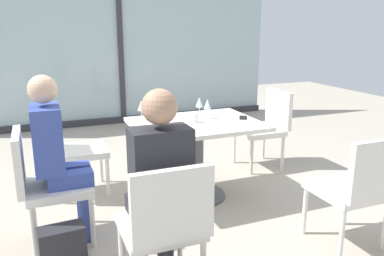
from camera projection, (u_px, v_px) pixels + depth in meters
name	position (u px, v px, depth m)	size (l,w,h in m)	color
ground_plane	(196.00, 196.00, 3.76)	(12.00, 12.00, 0.00)	#A89E8E
window_wall_backdrop	(120.00, 49.00, 6.32)	(5.18, 0.10, 2.70)	#A0B7BC
dining_table_main	(196.00, 143.00, 3.63)	(1.14, 0.88, 0.73)	silver
chair_front_left	(165.00, 222.00, 2.25)	(0.46, 0.50, 0.87)	silver
chair_side_end	(44.00, 180.00, 2.86)	(0.50, 0.46, 0.87)	silver
chair_far_left	(70.00, 145.00, 3.69)	(0.50, 0.46, 0.87)	silver
chair_front_right	(358.00, 185.00, 2.77)	(0.46, 0.50, 0.87)	silver
chair_far_right	(267.00, 124.00, 4.47)	(0.50, 0.46, 0.87)	silver
person_front_left	(158.00, 182.00, 2.30)	(0.34, 0.39, 1.26)	#28282D
person_side_end	(57.00, 152.00, 2.85)	(0.39, 0.34, 1.26)	#384C9E
wine_glass_0	(154.00, 113.00, 3.33)	(0.07, 0.07, 0.18)	silver
wine_glass_1	(207.00, 105.00, 3.69)	(0.07, 0.07, 0.18)	silver
wine_glass_2	(141.00, 106.00, 3.63)	(0.07, 0.07, 0.18)	silver
wine_glass_3	(199.00, 103.00, 3.79)	(0.07, 0.07, 0.18)	silver
coffee_cup	(194.00, 118.00, 3.55)	(0.08, 0.08, 0.09)	white
cell_phone_on_table	(243.00, 118.00, 3.73)	(0.07, 0.14, 0.01)	black
handbag_1	(63.00, 246.00, 2.65)	(0.30, 0.16, 0.28)	#232328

